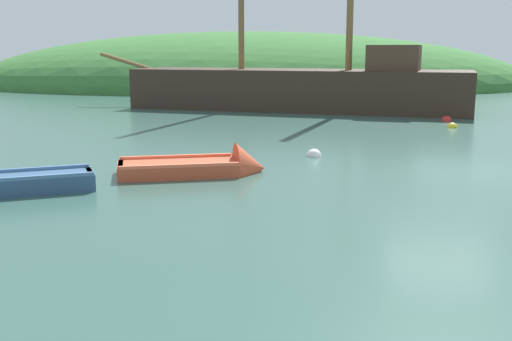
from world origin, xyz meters
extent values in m
plane|color=#33564C|center=(0.00, 0.00, 0.00)|extent=(120.00, 120.00, 0.00)
ellipsoid|color=#387033|center=(-7.09, 33.51, 0.00)|extent=(43.44, 23.73, 8.34)
cube|color=#38281E|center=(-3.32, 14.25, 0.53)|extent=(15.98, 7.51, 2.65)
cube|color=#997A51|center=(-3.32, 14.25, 1.80)|extent=(15.31, 7.06, 0.10)
cylinder|color=olive|center=(-12.01, 16.45, 2.15)|extent=(2.91, 0.92, 0.97)
cube|color=#4C3828|center=(0.89, 13.19, 2.40)|extent=(2.79, 3.13, 1.10)
cube|color=#335175|center=(-8.98, -3.04, 0.10)|extent=(3.11, 2.10, 0.45)
cube|color=#4F75A1|center=(-7.67, -2.45, 0.17)|extent=(0.47, 0.85, 0.31)
cube|color=#4F75A1|center=(-8.51, -2.83, 0.27)|extent=(0.53, 0.89, 0.05)
cube|color=#4F75A1|center=(-9.16, -2.63, 0.36)|extent=(2.69, 1.26, 0.07)
cube|color=#4F75A1|center=(-8.80, -3.44, 0.36)|extent=(2.69, 1.26, 0.07)
cube|color=#C64C2D|center=(-6.11, -1.15, 0.08)|extent=(2.84, 1.87, 0.40)
cone|color=#C64C2D|center=(-4.53, -0.74, 0.08)|extent=(0.94, 1.32, 1.19)
cube|color=#FF6E48|center=(-7.33, -1.47, 0.14)|extent=(0.40, 1.13, 0.28)
cube|color=#FF6E48|center=(-5.67, -1.04, 0.22)|extent=(0.47, 1.16, 0.05)
cube|color=#FF6E48|center=(-6.56, -1.27, 0.22)|extent=(0.47, 1.16, 0.05)
cube|color=#FF6E48|center=(-5.97, -1.72, 0.31)|extent=(2.50, 0.72, 0.07)
cube|color=#FF6E48|center=(-6.26, -0.58, 0.31)|extent=(2.50, 0.72, 0.07)
sphere|color=red|center=(2.49, 9.91, 0.00)|extent=(0.40, 0.40, 0.40)
sphere|color=white|center=(-3.01, 1.43, 0.00)|extent=(0.40, 0.40, 0.40)
sphere|color=yellow|center=(2.17, 7.74, 0.00)|extent=(0.36, 0.36, 0.36)
camera|label=1|loc=(-3.60, -14.22, 2.73)|focal=42.41mm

